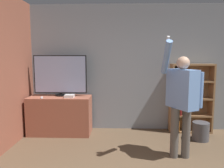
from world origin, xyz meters
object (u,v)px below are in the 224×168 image
at_px(game_console, 69,96).
at_px(waste_bin, 201,131).
at_px(television, 60,75).
at_px(bookshelf, 187,98).
at_px(person, 182,97).

relative_size(game_console, waste_bin, 0.53).
distance_m(television, waste_bin, 3.00).
distance_m(television, bookshelf, 2.71).
height_order(bookshelf, waste_bin, bookshelf).
bearing_deg(game_console, television, 138.25).
height_order(television, game_console, television).
bearing_deg(waste_bin, bookshelf, 104.11).
distance_m(game_console, waste_bin, 2.65).
relative_size(television, bookshelf, 0.75).
relative_size(game_console, bookshelf, 0.13).
relative_size(bookshelf, person, 0.77).
bearing_deg(television, bookshelf, 2.45).
bearing_deg(person, waste_bin, 114.04).
bearing_deg(bookshelf, television, -177.55).
xyz_separation_m(person, waste_bin, (0.60, 0.74, -0.80)).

